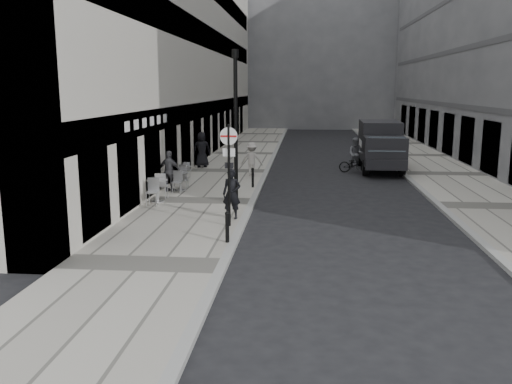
% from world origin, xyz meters
% --- Properties ---
extents(ground, '(120.00, 120.00, 0.00)m').
position_xyz_m(ground, '(0.00, 0.00, 0.00)').
color(ground, black).
rests_on(ground, ground).
extents(sidewalk, '(4.00, 60.00, 0.12)m').
position_xyz_m(sidewalk, '(-2.00, 18.00, 0.06)').
color(sidewalk, '#ABA69A').
rests_on(sidewalk, ground).
extents(far_sidewalk, '(4.00, 60.00, 0.12)m').
position_xyz_m(far_sidewalk, '(9.00, 18.00, 0.06)').
color(far_sidewalk, '#ABA69A').
rests_on(far_sidewalk, ground).
extents(building_left, '(4.00, 45.00, 18.00)m').
position_xyz_m(building_left, '(-6.00, 24.50, 9.00)').
color(building_left, beige).
rests_on(building_left, ground).
extents(building_far, '(24.00, 16.00, 22.00)m').
position_xyz_m(building_far, '(1.50, 56.00, 11.00)').
color(building_far, gray).
rests_on(building_far, ground).
extents(walking_man, '(0.64, 0.45, 1.66)m').
position_xyz_m(walking_man, '(-0.40, 7.52, 0.95)').
color(walking_man, black).
rests_on(walking_man, sidewalk).
extents(sign_post, '(0.55, 0.10, 3.18)m').
position_xyz_m(sign_post, '(-0.34, 6.55, 2.16)').
color(sign_post, black).
rests_on(sign_post, sidewalk).
extents(lamppost, '(0.25, 0.25, 5.64)m').
position_xyz_m(lamppost, '(-0.60, 10.26, 3.25)').
color(lamppost, black).
rests_on(lamppost, sidewalk).
extents(bollard_near, '(0.11, 0.11, 0.83)m').
position_xyz_m(bollard_near, '(-0.15, 4.72, 0.53)').
color(bollard_near, black).
rests_on(bollard_near, sidewalk).
extents(bollard_far, '(0.11, 0.11, 0.79)m').
position_xyz_m(bollard_far, '(-0.26, 13.26, 0.52)').
color(bollard_far, black).
rests_on(bollard_far, sidewalk).
extents(panel_van, '(2.21, 5.59, 2.60)m').
position_xyz_m(panel_van, '(6.01, 19.54, 1.46)').
color(panel_van, black).
rests_on(panel_van, ground).
extents(cyclist, '(1.79, 0.94, 1.84)m').
position_xyz_m(cyclist, '(4.62, 18.54, 0.72)').
color(cyclist, black).
rests_on(cyclist, ground).
extents(pedestrian_a, '(1.08, 0.67, 1.71)m').
position_xyz_m(pedestrian_a, '(-3.60, 11.98, 0.98)').
color(pedestrian_a, '#545358').
rests_on(pedestrian_a, sidewalk).
extents(pedestrian_b, '(1.13, 0.74, 1.64)m').
position_xyz_m(pedestrian_b, '(-0.60, 16.39, 0.94)').
color(pedestrian_b, '#B0A8A2').
rests_on(pedestrian_b, sidewalk).
extents(pedestrian_c, '(1.07, 0.85, 1.92)m').
position_xyz_m(pedestrian_c, '(-3.60, 19.09, 1.08)').
color(pedestrian_c, black).
rests_on(pedestrian_c, sidewalk).
extents(cafe_table_near, '(0.62, 1.40, 0.80)m').
position_xyz_m(cafe_table_near, '(-3.60, 14.79, 0.52)').
color(cafe_table_near, silver).
rests_on(cafe_table_near, sidewalk).
extents(cafe_table_mid, '(0.70, 1.59, 0.90)m').
position_xyz_m(cafe_table_mid, '(-3.22, 12.26, 0.58)').
color(cafe_table_mid, '#B0B0B3').
rests_on(cafe_table_mid, sidewalk).
extents(cafe_table_far, '(0.78, 1.77, 1.01)m').
position_xyz_m(cafe_table_far, '(-3.56, 9.88, 0.63)').
color(cafe_table_far, silver).
rests_on(cafe_table_far, sidewalk).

